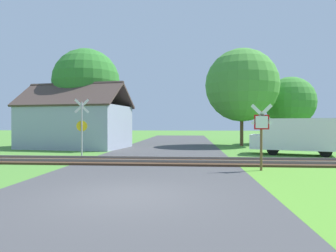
{
  "coord_description": "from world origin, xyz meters",
  "views": [
    {
      "loc": [
        1.69,
        -7.8,
        1.9
      ],
      "look_at": [
        0.5,
        7.9,
        1.8
      ],
      "focal_mm": 32.0,
      "sensor_mm": 36.0,
      "label": 1
    }
  ],
  "objects": [
    {
      "name": "tree_right",
      "position": [
        6.14,
        18.71,
        5.29
      ],
      "size": [
        6.34,
        6.34,
        8.46
      ],
      "color": "#513823",
      "rests_on": "ground"
    },
    {
      "name": "mail_truck",
      "position": [
        8.11,
        11.12,
        1.24
      ],
      "size": [
        5.24,
        3.33,
        2.24
      ],
      "rotation": [
        0.0,
        0.0,
        1.24
      ],
      "color": "white",
      "rests_on": "ground"
    },
    {
      "name": "road_asphalt",
      "position": [
        0.0,
        2.0,
        0.0
      ],
      "size": [
        7.75,
        80.0,
        0.01
      ],
      "primitive_type": "cube",
      "color": "#424244",
      "rests_on": "ground"
    },
    {
      "name": "crossing_sign_far",
      "position": [
        -4.82,
        9.67,
        1.93
      ],
      "size": [
        0.86,
        0.25,
        3.42
      ],
      "rotation": [
        0.0,
        0.0,
        0.25
      ],
      "color": "#9E9EA5",
      "rests_on": "ground"
    },
    {
      "name": "stop_sign_near",
      "position": [
        4.57,
        4.63,
        1.65
      ],
      "size": [
        0.88,
        0.15,
        2.73
      ],
      "rotation": [
        0.0,
        0.0,
        3.13
      ],
      "color": "brown",
      "rests_on": "ground"
    },
    {
      "name": "tree_far",
      "position": [
        11.14,
        21.5,
        4.01
      ],
      "size": [
        4.75,
        4.75,
        6.39
      ],
      "color": "#513823",
      "rests_on": "ground"
    },
    {
      "name": "tree_left",
      "position": [
        -7.29,
        17.43,
        5.51
      ],
      "size": [
        5.72,
        5.72,
        8.37
      ],
      "color": "#513823",
      "rests_on": "ground"
    },
    {
      "name": "house",
      "position": [
        -7.44,
        15.38,
        1.83
      ],
      "size": [
        8.8,
        6.47,
        5.22
      ],
      "rotation": [
        0.0,
        0.0,
        -0.15
      ],
      "color": "#99A3B7",
      "rests_on": "ground"
    },
    {
      "name": "ground_plane",
      "position": [
        0.0,
        0.0,
        0.0
      ],
      "size": [
        160.0,
        160.0,
        0.0
      ],
      "primitive_type": "plane",
      "color": "#4C8433"
    },
    {
      "name": "rail_track",
      "position": [
        0.0,
        6.9,
        0.06
      ],
      "size": [
        60.0,
        2.6,
        0.22
      ],
      "color": "#422D1E",
      "rests_on": "ground"
    }
  ]
}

